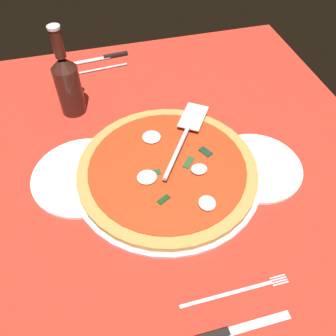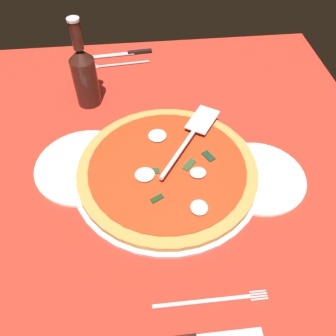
{
  "view_description": "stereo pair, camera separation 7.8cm",
  "coord_description": "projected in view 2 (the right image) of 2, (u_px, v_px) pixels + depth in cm",
  "views": [
    {
      "loc": [
        12.87,
        54.03,
        60.86
      ],
      "look_at": [
        -0.17,
        4.84,
        2.07
      ],
      "focal_mm": 37.8,
      "sensor_mm": 36.0,
      "label": 1
    },
    {
      "loc": [
        5.23,
        55.44,
        60.86
      ],
      "look_at": [
        -0.17,
        4.84,
        2.07
      ],
      "focal_mm": 37.8,
      "sensor_mm": 36.0,
      "label": 2
    }
  ],
  "objects": [
    {
      "name": "place_setting_near",
      "position": [
        123.0,
        60.0,
        1.09
      ],
      "size": [
        19.84,
        13.69,
        1.4
      ],
      "rotation": [
        0.0,
        0.0,
        0.08
      ],
      "color": "white",
      "rests_on": "ground_plane"
    },
    {
      "name": "beer_bottle",
      "position": [
        84.0,
        75.0,
        0.89
      ],
      "size": [
        6.25,
        6.25,
        23.56
      ],
      "color": "#331711",
      "rests_on": "ground_plane"
    },
    {
      "name": "pizza",
      "position": [
        168.0,
        169.0,
        0.78
      ],
      "size": [
        39.71,
        39.71,
        2.83
      ],
      "color": "#C08B43",
      "rests_on": "pizza_pan"
    },
    {
      "name": "pizza_server",
      "position": [
        191.0,
        136.0,
        0.81
      ],
      "size": [
        17.01,
        23.15,
        1.0
      ],
      "rotation": [
        0.0,
        0.0,
        4.12
      ],
      "color": "silver",
      "rests_on": "pizza"
    },
    {
      "name": "pizza_pan",
      "position": [
        168.0,
        172.0,
        0.79
      ],
      "size": [
        41.75,
        41.75,
        0.97
      ],
      "primitive_type": "cylinder",
      "color": "#B2B4BC",
      "rests_on": "ground_plane"
    },
    {
      "name": "ground_plane",
      "position": [
        165.0,
        159.0,
        0.83
      ],
      "size": [
        103.38,
        103.38,
        0.8
      ],
      "primitive_type": "cube",
      "color": "red"
    },
    {
      "name": "dinner_plate_left",
      "position": [
        258.0,
        177.0,
        0.78
      ],
      "size": [
        20.6,
        20.6,
        1.0
      ],
      "primitive_type": "cylinder",
      "color": "white",
      "rests_on": "ground_plane"
    },
    {
      "name": "dinner_plate_right",
      "position": [
        86.0,
        166.0,
        0.8
      ],
      "size": [
        22.63,
        22.63,
        1.0
      ],
      "primitive_type": "cylinder",
      "color": "white",
      "rests_on": "ground_plane"
    },
    {
      "name": "checker_pattern",
      "position": [
        165.0,
        158.0,
        0.82
      ],
      "size": [
        103.38,
        103.38,
        0.1
      ],
      "color": "silver",
      "rests_on": "ground_plane"
    },
    {
      "name": "place_setting_far",
      "position": [
        204.0,
        321.0,
        0.58
      ],
      "size": [
        20.24,
        12.9,
        1.4
      ],
      "rotation": [
        0.0,
        0.0,
        3.14
      ],
      "color": "white",
      "rests_on": "ground_plane"
    }
  ]
}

